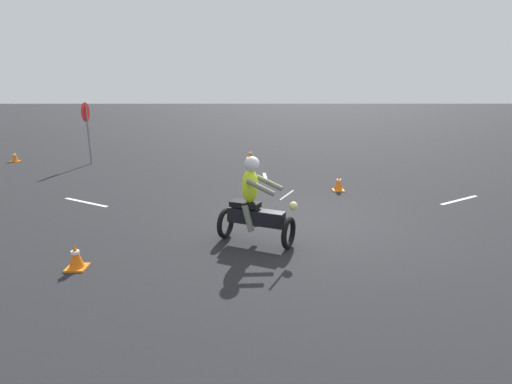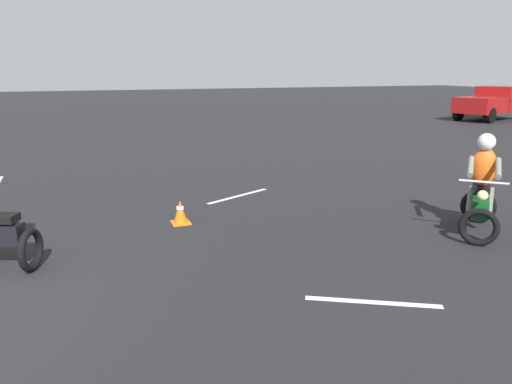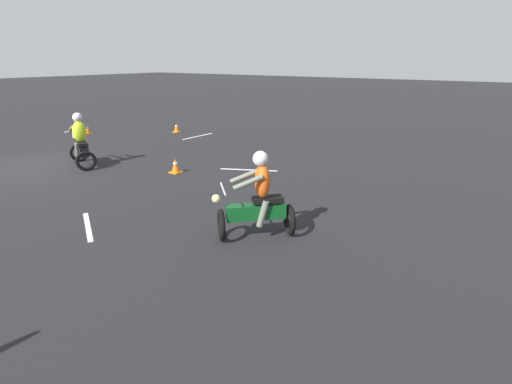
{
  "view_description": "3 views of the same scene",
  "coord_description": "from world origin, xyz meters",
  "px_view_note": "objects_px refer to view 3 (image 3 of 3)",
  "views": [
    {
      "loc": [
        -8.31,
        1.2,
        2.89
      ],
      "look_at": [
        -1.22,
        1.17,
        1.0
      ],
      "focal_mm": 28.0,
      "sensor_mm": 36.0,
      "label": 1
    },
    {
      "loc": [
        6.02,
        2.3,
        2.67
      ],
      "look_at": [
        -0.61,
        4.87,
        0.9
      ],
      "focal_mm": 35.0,
      "sensor_mm": 36.0,
      "label": 2
    },
    {
      "loc": [
        5.64,
        12.5,
        3.22
      ],
      "look_at": [
        -0.01,
        8.58,
        0.9
      ],
      "focal_mm": 28.0,
      "sensor_mm": 36.0,
      "label": 3
    }
  ],
  "objects_px": {
    "motorcycle_rider_background": "(258,201)",
    "traffic_cone_mid_left": "(87,129)",
    "motorcycle_rider_foreground": "(81,143)",
    "traffic_cone_near_right": "(177,128)",
    "traffic_cone_far_right": "(176,166)"
  },
  "relations": [
    {
      "from": "traffic_cone_near_right",
      "to": "traffic_cone_far_right",
      "type": "relative_size",
      "value": 0.99
    },
    {
      "from": "motorcycle_rider_foreground",
      "to": "traffic_cone_near_right",
      "type": "height_order",
      "value": "motorcycle_rider_foreground"
    },
    {
      "from": "motorcycle_rider_background",
      "to": "traffic_cone_mid_left",
      "type": "xyz_separation_m",
      "value": [
        -4.55,
        -12.32,
        -0.51
      ]
    },
    {
      "from": "motorcycle_rider_foreground",
      "to": "traffic_cone_mid_left",
      "type": "distance_m",
      "value": 5.98
    },
    {
      "from": "motorcycle_rider_foreground",
      "to": "traffic_cone_mid_left",
      "type": "xyz_separation_m",
      "value": [
        -3.37,
        -4.91,
        -0.51
      ]
    },
    {
      "from": "traffic_cone_mid_left",
      "to": "motorcycle_rider_background",
      "type": "bearing_deg",
      "value": 69.73
    },
    {
      "from": "motorcycle_rider_background",
      "to": "traffic_cone_far_right",
      "type": "height_order",
      "value": "motorcycle_rider_background"
    },
    {
      "from": "traffic_cone_near_right",
      "to": "motorcycle_rider_background",
      "type": "bearing_deg",
      "value": 52.79
    },
    {
      "from": "traffic_cone_near_right",
      "to": "motorcycle_rider_foreground",
      "type": "bearing_deg",
      "value": 18.26
    },
    {
      "from": "motorcycle_rider_foreground",
      "to": "traffic_cone_mid_left",
      "type": "bearing_deg",
      "value": 79.82
    },
    {
      "from": "traffic_cone_far_right",
      "to": "traffic_cone_near_right",
      "type": "bearing_deg",
      "value": -134.8
    },
    {
      "from": "traffic_cone_far_right",
      "to": "motorcycle_rider_foreground",
      "type": "bearing_deg",
      "value": -69.11
    },
    {
      "from": "motorcycle_rider_background",
      "to": "traffic_cone_near_right",
      "type": "bearing_deg",
      "value": 7.03
    },
    {
      "from": "motorcycle_rider_foreground",
      "to": "traffic_cone_near_right",
      "type": "bearing_deg",
      "value": 42.55
    },
    {
      "from": "traffic_cone_near_right",
      "to": "traffic_cone_far_right",
      "type": "distance_m",
      "value": 6.85
    }
  ]
}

